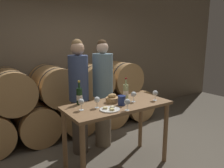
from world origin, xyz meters
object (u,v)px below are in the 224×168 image
object	(u,v)px
person_left	(79,96)
wine_glass_right	(134,95)
wine_bottle_red	(79,96)
blue_crock	(122,100)
bread_basket	(112,99)
cheese_plate	(110,109)
wine_glass_left	(97,100)
wine_glass_center	(127,102)
wine_glass_far_left	(81,102)
wine_glass_far_right	(155,93)
wine_bottle_white	(126,91)
person_right	(103,93)
tasting_table	(117,114)

from	to	relation	value
person_left	wine_glass_right	distance (m)	0.88
wine_bottle_red	blue_crock	bearing A→B (deg)	-38.13
bread_basket	wine_glass_right	xyz separation A→B (m)	(0.26, -0.14, 0.06)
wine_glass_right	cheese_plate	bearing A→B (deg)	-165.92
wine_glass_left	wine_glass_center	world-z (taller)	same
wine_bottle_red	wine_glass_far_left	size ratio (longest dim) A/B	2.20
wine_bottle_red	wine_glass_far_right	size ratio (longest dim) A/B	2.20
wine_bottle_white	person_left	bearing A→B (deg)	135.22
wine_glass_far_left	person_right	bearing A→B (deg)	42.67
person_right	wine_glass_center	distance (m)	1.00
bread_basket	wine_glass_left	bearing A→B (deg)	-162.27
person_left	wine_glass_center	xyz separation A→B (m)	(0.20, -0.96, 0.10)
wine_glass_far_left	wine_glass_center	distance (m)	0.56
bread_basket	wine_glass_far_right	size ratio (longest dim) A/B	1.21
blue_crock	wine_glass_far_left	size ratio (longest dim) A/B	0.88
person_left	bread_basket	distance (m)	0.62
blue_crock	cheese_plate	size ratio (longest dim) A/B	0.51
wine_bottle_red	wine_glass_far_right	distance (m)	1.07
wine_glass_center	cheese_plate	bearing A→B (deg)	143.97
bread_basket	wine_glass_center	distance (m)	0.39
person_left	wine_glass_center	world-z (taller)	person_left
tasting_table	person_right	world-z (taller)	person_right
tasting_table	person_left	bearing A→B (deg)	110.71
person_right	bread_basket	xyz separation A→B (m)	(-0.20, -0.58, 0.07)
person_right	wine_glass_right	world-z (taller)	person_right
wine_bottle_red	wine_glass_left	bearing A→B (deg)	-66.50
wine_glass_left	tasting_table	bearing A→B (deg)	-0.37
wine_glass_right	person_left	bearing A→B (deg)	124.54
wine_bottle_red	wine_glass_center	size ratio (longest dim) A/B	2.20
person_left	person_right	size ratio (longest dim) A/B	1.00
person_left	blue_crock	bearing A→B (deg)	-70.47
wine_bottle_red	wine_glass_center	xyz separation A→B (m)	(0.38, -0.56, -0.01)
wine_bottle_white	bread_basket	xyz separation A→B (m)	(-0.29, -0.07, -0.06)
wine_glass_far_right	tasting_table	bearing A→B (deg)	163.78
wine_bottle_red	wine_glass_far_right	bearing A→B (deg)	-23.70
person_left	cheese_plate	distance (m)	0.84
person_right	bread_basket	world-z (taller)	person_right
blue_crock	wine_glass_right	xyz separation A→B (m)	(0.23, 0.03, 0.03)
tasting_table	person_left	distance (m)	0.73
blue_crock	wine_glass_center	size ratio (longest dim) A/B	0.88
wine_bottle_white	cheese_plate	bearing A→B (deg)	-146.51
wine_glass_left	person_right	bearing A→B (deg)	53.70
wine_glass_far_left	blue_crock	bearing A→B (deg)	-11.07
person_right	blue_crock	size ratio (longest dim) A/B	13.94
tasting_table	wine_glass_far_right	xyz separation A→B (m)	(0.54, -0.16, 0.25)
person_left	wine_glass_left	distance (m)	0.68
wine_bottle_red	person_right	bearing A→B (deg)	33.40
tasting_table	wine_glass_far_left	distance (m)	0.58
cheese_plate	wine_glass_left	size ratio (longest dim) A/B	1.74
wine_glass_right	person_right	bearing A→B (deg)	95.15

